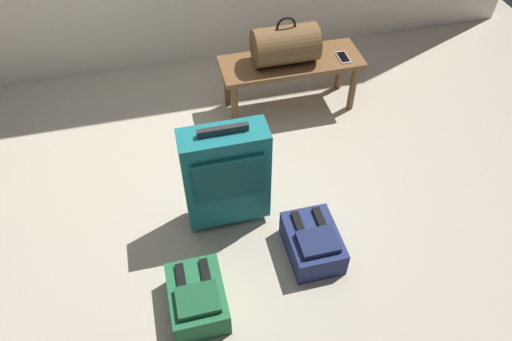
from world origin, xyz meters
name	(u,v)px	position (x,y,z in m)	size (l,w,h in m)	color
ground_plane	(206,199)	(0.00, 0.00, 0.00)	(6.60, 6.60, 0.00)	#B2A893
bench	(291,68)	(0.77, 0.76, 0.35)	(1.00, 0.36, 0.41)	brown
duffel_bag_brown	(285,45)	(0.72, 0.76, 0.54)	(0.44, 0.26, 0.34)	brown
cell_phone	(343,57)	(1.13, 0.70, 0.41)	(0.07, 0.14, 0.01)	silver
suitcase_upright_teal	(226,175)	(0.11, -0.17, 0.37)	(0.47, 0.21, 0.72)	#14666B
backpack_green	(197,298)	(-0.16, -0.71, 0.09)	(0.28, 0.38, 0.21)	#1E6038
backpack_navy	(313,242)	(0.52, -0.53, 0.09)	(0.28, 0.38, 0.21)	navy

